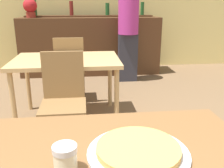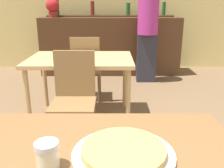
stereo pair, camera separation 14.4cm
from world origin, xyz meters
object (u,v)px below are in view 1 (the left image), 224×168
at_px(chair_far_side_front, 63,95).
at_px(person_standing, 128,27).
at_px(cheese_shaker, 65,158).
at_px(pizza_tray, 138,151).
at_px(chair_far_side_back, 70,65).
at_px(potted_plant, 30,7).

distance_m(chair_far_side_front, person_standing, 2.30).
bearing_deg(cheese_shaker, pizza_tray, 14.50).
bearing_deg(cheese_shaker, chair_far_side_back, 92.88).
xyz_separation_m(chair_far_side_back, potted_plant, (-0.73, 1.44, 0.74)).
distance_m(chair_far_side_front, pizza_tray, 1.44).
relative_size(pizza_tray, person_standing, 0.23).
height_order(cheese_shaker, person_standing, person_standing).
bearing_deg(pizza_tray, potted_plant, 105.93).
distance_m(pizza_tray, potted_plant, 4.12).
relative_size(cheese_shaker, person_standing, 0.06).
bearing_deg(chair_far_side_back, chair_far_side_front, 90.00).
distance_m(cheese_shaker, potted_plant, 4.12).
bearing_deg(chair_far_side_back, cheese_shaker, 92.88).
xyz_separation_m(chair_far_side_front, chair_far_side_back, (0.00, 1.15, 0.00)).
distance_m(chair_far_side_front, chair_far_side_back, 1.15).
distance_m(pizza_tray, cheese_shaker, 0.27).
relative_size(chair_far_side_front, chair_far_side_back, 1.00).
bearing_deg(potted_plant, chair_far_side_front, -74.21).
bearing_deg(person_standing, chair_far_side_back, -136.09).
bearing_deg(chair_far_side_front, chair_far_side_back, 90.00).
height_order(chair_far_side_front, chair_far_side_back, same).
height_order(cheese_shaker, potted_plant, potted_plant).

